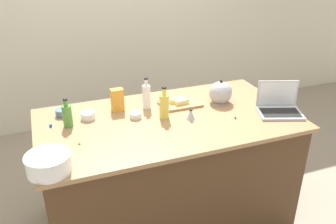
{
  "coord_description": "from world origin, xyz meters",
  "views": [
    {
      "loc": [
        -0.79,
        -2.11,
        2.05
      ],
      "look_at": [
        0.0,
        0.0,
        0.95
      ],
      "focal_mm": 37.85,
      "sensor_mm": 36.0,
      "label": 1
    }
  ],
  "objects_px": {
    "butter_stick_left": "(182,102)",
    "kitchen_timer": "(191,115)",
    "laptop": "(279,106)",
    "ramekin_medium": "(63,112)",
    "ramekin_small": "(135,115)",
    "bottle_oil": "(164,106)",
    "ramekin_wide": "(88,115)",
    "bottle_vinegar": "(146,96)",
    "butter_stick_right": "(176,100)",
    "mixing_bowl_large": "(48,163)",
    "cutting_board": "(180,104)",
    "bottle_olive": "(67,115)",
    "candy_bag": "(117,100)",
    "kettle": "(220,93)"
  },
  "relations": [
    {
      "from": "bottle_oil",
      "to": "butter_stick_right",
      "type": "distance_m",
      "value": 0.25
    },
    {
      "from": "mixing_bowl_large",
      "to": "cutting_board",
      "type": "xyz_separation_m",
      "value": [
        1.0,
        0.56,
        -0.05
      ]
    },
    {
      "from": "bottle_vinegar",
      "to": "kettle",
      "type": "relative_size",
      "value": 1.14
    },
    {
      "from": "laptop",
      "to": "ramekin_medium",
      "type": "bearing_deg",
      "value": 161.59
    },
    {
      "from": "ramekin_wide",
      "to": "candy_bag",
      "type": "distance_m",
      "value": 0.25
    },
    {
      "from": "mixing_bowl_large",
      "to": "kitchen_timer",
      "type": "height_order",
      "value": "mixing_bowl_large"
    },
    {
      "from": "butter_stick_right",
      "to": "ramekin_medium",
      "type": "distance_m",
      "value": 0.85
    },
    {
      "from": "laptop",
      "to": "bottle_olive",
      "type": "height_order",
      "value": "laptop"
    },
    {
      "from": "ramekin_small",
      "to": "bottle_oil",
      "type": "bearing_deg",
      "value": -20.46
    },
    {
      "from": "bottle_vinegar",
      "to": "butter_stick_left",
      "type": "relative_size",
      "value": 2.21
    },
    {
      "from": "butter_stick_right",
      "to": "kettle",
      "type": "bearing_deg",
      "value": -14.15
    },
    {
      "from": "bottle_oil",
      "to": "cutting_board",
      "type": "distance_m",
      "value": 0.26
    },
    {
      "from": "mixing_bowl_large",
      "to": "ramekin_medium",
      "type": "relative_size",
      "value": 2.5
    },
    {
      "from": "bottle_olive",
      "to": "butter_stick_right",
      "type": "xyz_separation_m",
      "value": [
        0.82,
        0.07,
        -0.05
      ]
    },
    {
      "from": "bottle_vinegar",
      "to": "laptop",
      "type": "bearing_deg",
      "value": -24.7
    },
    {
      "from": "laptop",
      "to": "butter_stick_right",
      "type": "height_order",
      "value": "laptop"
    },
    {
      "from": "ramekin_wide",
      "to": "candy_bag",
      "type": "bearing_deg",
      "value": 14.63
    },
    {
      "from": "candy_bag",
      "to": "laptop",
      "type": "bearing_deg",
      "value": -21.92
    },
    {
      "from": "bottle_vinegar",
      "to": "cutting_board",
      "type": "height_order",
      "value": "bottle_vinegar"
    },
    {
      "from": "ramekin_wide",
      "to": "candy_bag",
      "type": "xyz_separation_m",
      "value": [
        0.23,
        0.06,
        0.06
      ]
    },
    {
      "from": "ramekin_small",
      "to": "kitchen_timer",
      "type": "distance_m",
      "value": 0.39
    },
    {
      "from": "ramekin_wide",
      "to": "kettle",
      "type": "bearing_deg",
      "value": -4.45
    },
    {
      "from": "ramekin_medium",
      "to": "ramekin_wide",
      "type": "bearing_deg",
      "value": -34.97
    },
    {
      "from": "butter_stick_right",
      "to": "cutting_board",
      "type": "bearing_deg",
      "value": -43.27
    },
    {
      "from": "butter_stick_right",
      "to": "bottle_olive",
      "type": "bearing_deg",
      "value": -174.92
    },
    {
      "from": "ramekin_small",
      "to": "butter_stick_right",
      "type": "bearing_deg",
      "value": 17.2
    },
    {
      "from": "cutting_board",
      "to": "ramekin_small",
      "type": "height_order",
      "value": "ramekin_small"
    },
    {
      "from": "mixing_bowl_large",
      "to": "bottle_olive",
      "type": "xyz_separation_m",
      "value": [
        0.16,
        0.5,
        0.03
      ]
    },
    {
      "from": "bottle_oil",
      "to": "ramekin_medium",
      "type": "height_order",
      "value": "bottle_oil"
    },
    {
      "from": "butter_stick_left",
      "to": "kitchen_timer",
      "type": "xyz_separation_m",
      "value": [
        -0.03,
        -0.22,
        -0.0
      ]
    },
    {
      "from": "bottle_vinegar",
      "to": "ramekin_medium",
      "type": "height_order",
      "value": "bottle_vinegar"
    },
    {
      "from": "mixing_bowl_large",
      "to": "cutting_board",
      "type": "relative_size",
      "value": 0.81
    },
    {
      "from": "bottle_vinegar",
      "to": "butter_stick_left",
      "type": "bearing_deg",
      "value": -13.85
    },
    {
      "from": "kettle",
      "to": "ramekin_wide",
      "type": "bearing_deg",
      "value": 175.55
    },
    {
      "from": "kitchen_timer",
      "to": "cutting_board",
      "type": "bearing_deg",
      "value": 85.29
    },
    {
      "from": "candy_bag",
      "to": "bottle_vinegar",
      "type": "bearing_deg",
      "value": -9.25
    },
    {
      "from": "laptop",
      "to": "kitchen_timer",
      "type": "xyz_separation_m",
      "value": [
        -0.65,
        0.12,
        -0.01
      ]
    },
    {
      "from": "ramekin_wide",
      "to": "ramekin_medium",
      "type": "bearing_deg",
      "value": 145.03
    },
    {
      "from": "mixing_bowl_large",
      "to": "ramekin_medium",
      "type": "height_order",
      "value": "mixing_bowl_large"
    },
    {
      "from": "bottle_oil",
      "to": "ramekin_wide",
      "type": "bearing_deg",
      "value": 160.95
    },
    {
      "from": "butter_stick_right",
      "to": "ramekin_wide",
      "type": "xyz_separation_m",
      "value": [
        -0.68,
        -0.01,
        -0.01
      ]
    },
    {
      "from": "butter_stick_right",
      "to": "ramekin_medium",
      "type": "relative_size",
      "value": 1.1
    },
    {
      "from": "mixing_bowl_large",
      "to": "candy_bag",
      "type": "distance_m",
      "value": 0.83
    },
    {
      "from": "laptop",
      "to": "mixing_bowl_large",
      "type": "xyz_separation_m",
      "value": [
        -1.63,
        -0.19,
        0.01
      ]
    },
    {
      "from": "cutting_board",
      "to": "bottle_oil",
      "type": "bearing_deg",
      "value": -139.74
    },
    {
      "from": "bottle_olive",
      "to": "cutting_board",
      "type": "height_order",
      "value": "bottle_olive"
    },
    {
      "from": "mixing_bowl_large",
      "to": "cutting_board",
      "type": "bearing_deg",
      "value": 29.01
    },
    {
      "from": "bottle_oil",
      "to": "ramekin_small",
      "type": "height_order",
      "value": "bottle_oil"
    },
    {
      "from": "bottle_vinegar",
      "to": "butter_stick_right",
      "type": "bearing_deg",
      "value": -4.84
    },
    {
      "from": "mixing_bowl_large",
      "to": "bottle_vinegar",
      "type": "bearing_deg",
      "value": 38.76
    }
  ]
}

